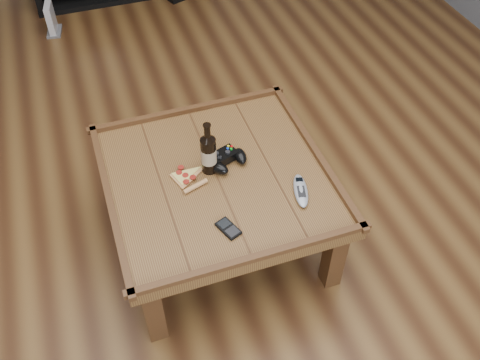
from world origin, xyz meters
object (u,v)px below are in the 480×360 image
object	(u,v)px
game_controller	(227,159)
remote_control	(301,190)
smartphone	(228,228)
game_console	(51,20)
beer_bottle	(208,153)
coffee_table	(217,185)
pizza_slice	(187,178)

from	to	relation	value
game_controller	remote_control	size ratio (longest dim) A/B	0.98
smartphone	game_console	xyz separation A→B (m)	(-0.56, 2.58, -0.35)
beer_bottle	smartphone	distance (m)	0.37
game_controller	smartphone	xyz separation A→B (m)	(-0.12, -0.37, -0.02)
coffee_table	remote_control	bearing A→B (deg)	-34.33
pizza_slice	coffee_table	bearing A→B (deg)	-29.18
beer_bottle	remote_control	size ratio (longest dim) A/B	1.32
smartphone	beer_bottle	bearing A→B (deg)	64.52
beer_bottle	game_console	xyz separation A→B (m)	(-0.59, 2.23, -0.46)
smartphone	game_console	size ratio (longest dim) A/B	0.54
coffee_table	pizza_slice	xyz separation A→B (m)	(-0.13, 0.03, 0.07)
beer_bottle	smartphone	size ratio (longest dim) A/B	2.20
game_console	beer_bottle	bearing A→B (deg)	-65.29
beer_bottle	game_controller	xyz separation A→B (m)	(0.09, 0.01, -0.08)
game_controller	remote_control	distance (m)	0.37
beer_bottle	game_controller	world-z (taller)	beer_bottle
game_controller	remote_control	xyz separation A→B (m)	(0.25, -0.28, -0.01)
beer_bottle	remote_control	world-z (taller)	beer_bottle
coffee_table	smartphone	size ratio (longest dim) A/B	8.32
coffee_table	remote_control	size ratio (longest dim) A/B	4.99
beer_bottle	smartphone	bearing A→B (deg)	-94.19
beer_bottle	pizza_slice	distance (m)	0.15
coffee_table	game_console	xyz separation A→B (m)	(-0.61, 2.28, -0.29)
beer_bottle	pizza_slice	bearing A→B (deg)	-168.58
coffee_table	beer_bottle	bearing A→B (deg)	112.40
coffee_table	game_controller	size ratio (longest dim) A/B	5.08
pizza_slice	remote_control	bearing A→B (deg)	-46.52
game_console	coffee_table	bearing A→B (deg)	-65.12
pizza_slice	game_console	distance (m)	2.33
pizza_slice	game_console	size ratio (longest dim) A/B	1.08
beer_bottle	smartphone	xyz separation A→B (m)	(-0.03, -0.36, -0.10)
pizza_slice	remote_control	size ratio (longest dim) A/B	1.20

